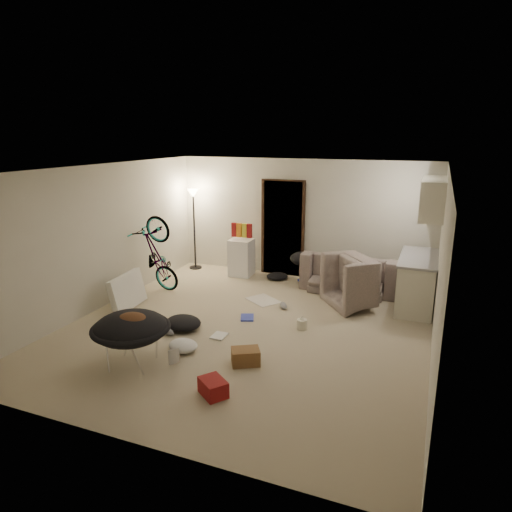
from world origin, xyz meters
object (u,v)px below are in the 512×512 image
at_px(drink_case_b, 213,387).
at_px(saucer_chair, 131,335).
at_px(sofa, 350,277).
at_px(armchair, 366,286).
at_px(tv_box, 127,291).
at_px(drink_case_a, 246,357).
at_px(floor_lamp, 194,212).
at_px(juicer, 302,323).
at_px(bicycle, 158,271).
at_px(mini_fridge, 241,257).
at_px(kitchen_counter, 417,283).

bearing_deg(drink_case_b, saucer_chair, -154.22).
xyz_separation_m(sofa, drink_case_b, (-0.79, -4.37, -0.17)).
distance_m(sofa, armchair, 0.79).
relative_size(tv_box, drink_case_a, 2.50).
bearing_deg(floor_lamp, sofa, -3.21).
distance_m(saucer_chair, tv_box, 2.18).
bearing_deg(drink_case_a, saucer_chair, 173.20).
bearing_deg(juicer, bicycle, 167.23).
relative_size(armchair, juicer, 4.47).
bearing_deg(juicer, tv_box, -175.36).
xyz_separation_m(armchair, bicycle, (-3.88, -0.78, 0.07)).
xyz_separation_m(floor_lamp, mini_fridge, (1.20, -0.10, -0.91)).
bearing_deg(bicycle, tv_box, -174.34).
distance_m(kitchen_counter, drink_case_a, 3.69).
relative_size(sofa, armchair, 1.79).
xyz_separation_m(floor_lamp, juicer, (3.22, -2.37, -1.21)).
bearing_deg(bicycle, drink_case_a, -121.52).
height_order(armchair, bicycle, bicycle).
distance_m(armchair, mini_fridge, 2.88).
xyz_separation_m(mini_fridge, drink_case_b, (1.58, -4.47, -0.30)).
height_order(kitchen_counter, mini_fridge, kitchen_counter).
distance_m(floor_lamp, bicycle, 1.89).
bearing_deg(drink_case_b, sofa, 116.34).
bearing_deg(mini_fridge, bicycle, -127.13).
height_order(tv_box, drink_case_b, tv_box).
xyz_separation_m(mini_fridge, juicer, (2.03, -2.27, -0.31)).
height_order(mini_fridge, saucer_chair, mini_fridge).
xyz_separation_m(floor_lamp, bicycle, (0.10, -1.66, -0.90)).
height_order(kitchen_counter, juicer, kitchen_counter).
relative_size(armchair, mini_fridge, 1.29).
bearing_deg(juicer, armchair, 63.25).
xyz_separation_m(bicycle, juicer, (3.12, -0.71, -0.31)).
height_order(mini_fridge, drink_case_b, mini_fridge).
distance_m(floor_lamp, sofa, 3.72).
relative_size(saucer_chair, drink_case_a, 2.79).
bearing_deg(saucer_chair, bicycle, 116.98).
xyz_separation_m(floor_lamp, saucer_chair, (1.46, -4.32, -0.87)).
bearing_deg(tv_box, saucer_chair, -56.73).
bearing_deg(armchair, drink_case_b, 123.79).
bearing_deg(drink_case_a, armchair, 38.54).
relative_size(sofa, juicer, 8.01).
distance_m(mini_fridge, saucer_chair, 4.23).
bearing_deg(saucer_chair, tv_box, 128.55).
bearing_deg(tv_box, armchair, 18.95).
height_order(floor_lamp, sofa, floor_lamp).
height_order(sofa, armchair, armchair).
relative_size(saucer_chair, drink_case_b, 3.03).
bearing_deg(juicer, sofa, 80.91).
height_order(armchair, drink_case_b, armchair).
height_order(sofa, saucer_chair, saucer_chair).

